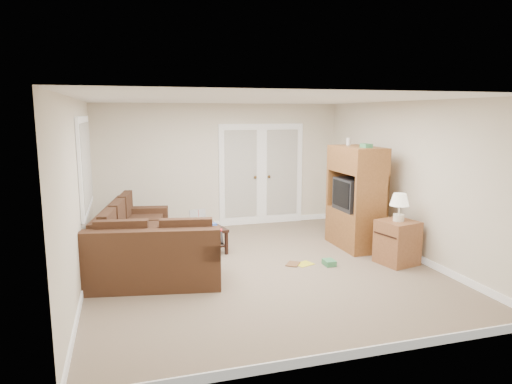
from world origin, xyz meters
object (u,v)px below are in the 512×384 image
object	(u,v)px
tv_armoire	(356,197)
sectional_sofa	(142,247)
coffee_table	(203,236)
side_cabinet	(397,239)

from	to	relation	value
tv_armoire	sectional_sofa	bearing A→B (deg)	-178.58
sectional_sofa	coffee_table	world-z (taller)	sectional_sofa
sectional_sofa	side_cabinet	xyz separation A→B (m)	(3.79, -0.87, 0.07)
coffee_table	side_cabinet	world-z (taller)	side_cabinet
coffee_table	side_cabinet	xyz separation A→B (m)	(2.75, -1.63, 0.17)
sectional_sofa	side_cabinet	size ratio (longest dim) A/B	2.70
side_cabinet	coffee_table	bearing A→B (deg)	136.62
coffee_table	tv_armoire	size ratio (longest dim) A/B	0.59
coffee_table	tv_armoire	world-z (taller)	tv_armoire
sectional_sofa	side_cabinet	bearing A→B (deg)	-2.83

